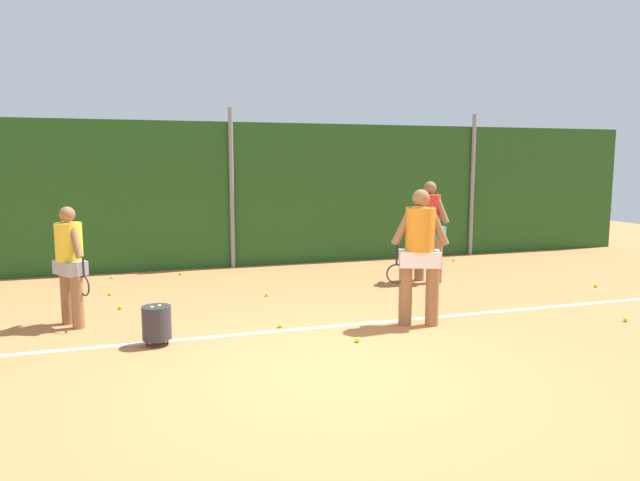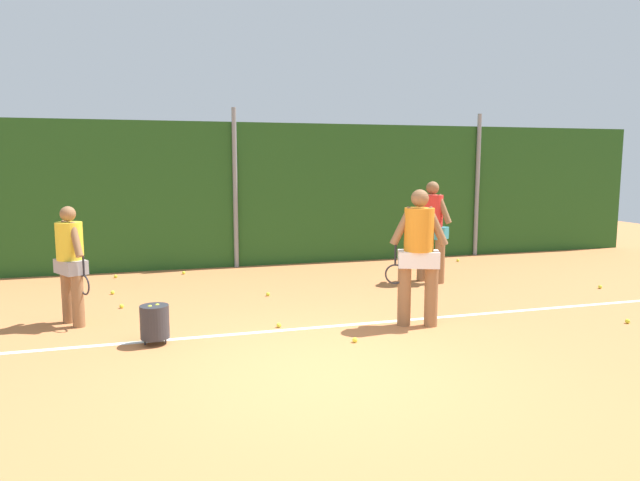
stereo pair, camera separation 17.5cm
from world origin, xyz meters
name	(u,v)px [view 1 (the left image)]	position (x,y,z in m)	size (l,w,h in m)	color
ground_plane	(286,323)	(0.00, 2.02, 0.00)	(31.40, 31.40, 0.00)	#C67542
hedge_fence_backdrop	(231,195)	(0.00, 6.84, 1.56)	(20.41, 0.25, 3.13)	#23511E
fence_post_center	(232,189)	(0.00, 6.67, 1.71)	(0.10, 0.10, 3.42)	gray
fence_post_right	(472,185)	(5.89, 6.67, 1.71)	(0.10, 0.10, 3.42)	gray
court_baseline_paint	(292,330)	(0.00, 1.64, 0.00)	(14.92, 0.10, 0.01)	white
player_foreground_near	(420,250)	(1.76, 1.35, 1.07)	(0.83, 0.51, 1.91)	#8C603D
player_midcourt	(70,260)	(-2.87, 2.76, 0.94)	(0.52, 0.67, 1.68)	#8C603D
player_backcourt_far	(429,226)	(3.33, 4.04, 1.08)	(0.60, 0.67, 1.92)	#8C603D
ball_hopper	(157,322)	(-1.78, 1.52, 0.29)	(0.36, 0.36, 0.51)	#2D2D33
tennis_ball_0	(596,286)	(6.01, 2.61, 0.03)	(0.07, 0.07, 0.07)	#CCDB33
tennis_ball_2	(112,277)	(-2.48, 6.14, 0.03)	(0.07, 0.07, 0.07)	#CCDB33
tennis_ball_3	(429,261)	(4.39, 6.00, 0.03)	(0.07, 0.07, 0.07)	#CCDB33
tennis_ball_4	(120,307)	(-2.27, 3.55, 0.03)	(0.07, 0.07, 0.07)	#CCDB33
tennis_ball_5	(267,294)	(0.11, 3.74, 0.03)	(0.07, 0.07, 0.07)	#CCDB33
tennis_ball_6	(110,293)	(-2.46, 4.62, 0.03)	(0.07, 0.07, 0.07)	#CCDB33
tennis_ball_8	(403,296)	(2.27, 2.91, 0.03)	(0.07, 0.07, 0.07)	#CCDB33
tennis_ball_9	(626,320)	(4.68, 0.60, 0.03)	(0.07, 0.07, 0.07)	#CCDB33
tennis_ball_10	(454,260)	(4.99, 5.91, 0.03)	(0.07, 0.07, 0.07)	#CCDB33
tennis_ball_11	(358,340)	(0.66, 0.86, 0.03)	(0.07, 0.07, 0.07)	#CCDB33
tennis_ball_12	(180,273)	(-1.16, 6.14, 0.03)	(0.07, 0.07, 0.07)	#CCDB33
tennis_ball_13	(280,325)	(-0.13, 1.80, 0.03)	(0.07, 0.07, 0.07)	#CCDB33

